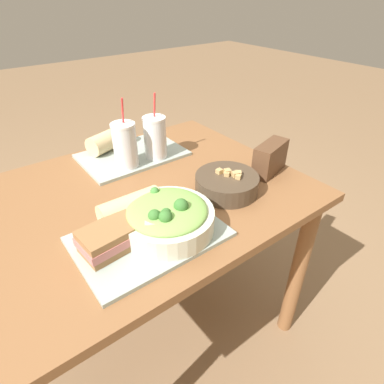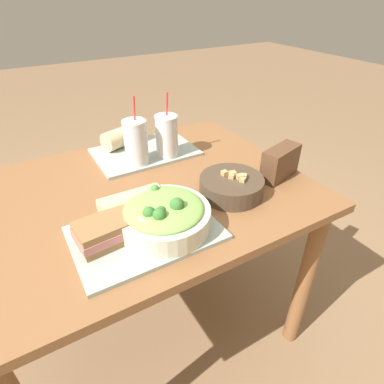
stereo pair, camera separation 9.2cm
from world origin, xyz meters
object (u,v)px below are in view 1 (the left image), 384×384
Objects in this scene: baguette_near at (132,207)px; drink_cup_red at (155,139)px; drink_cup_dark at (125,147)px; chip_bag at (270,158)px; salad_bowl at (167,217)px; sandwich_near at (111,238)px; soup_bowl at (227,183)px; baguette_far at (108,140)px.

drink_cup_red reaches higher than baguette_near.
chip_bag is at bearing -39.70° from drink_cup_dark.
baguette_near is 0.72× the size of drink_cup_red.
drink_cup_dark is at bearing -24.23° from baguette_near.
salad_bowl reaches higher than sandwich_near.
chip_bag is (0.21, 0.00, 0.02)m from soup_bowl.
baguette_near is at bearing 31.39° from sandwich_near.
sandwich_near is 0.66× the size of drink_cup_red.
drink_cup_red is at bearing 62.35° from salad_bowl.
baguette_near is at bearing -131.75° from drink_cup_red.
baguette_near is (-0.06, 0.10, -0.00)m from salad_bowl.
salad_bowl is 0.16m from sandwich_near.
drink_cup_dark is at bearing 125.32° from chip_bag.
drink_cup_dark is (0.08, 0.39, 0.04)m from salad_bowl.
salad_bowl is 1.03× the size of drink_cup_red.
drink_cup_dark is 0.52m from chip_bag.
salad_bowl is 1.23× the size of soup_bowl.
baguette_far is at bearing 112.79° from chip_bag.
baguette_far is (0.14, 0.47, 0.00)m from baguette_near.
drink_cup_dark is (0.14, 0.29, 0.04)m from baguette_near.
soup_bowl is 1.13× the size of baguette_far.
baguette_near is 0.54m from chip_bag.
drink_cup_dark is 0.13m from drink_cup_red.
baguette_near is 0.33m from drink_cup_dark.
drink_cup_dark is at bearing 158.33° from baguette_far.
drink_cup_dark is 1.54× the size of chip_bag.
baguette_near reaches higher than sandwich_near.
chip_bag is (0.48, 0.06, 0.00)m from salad_bowl.
sandwich_near is (-0.42, -0.03, 0.01)m from soup_bowl.
soup_bowl is at bearing -1.41° from sandwich_near.
salad_bowl is at bearing -101.63° from drink_cup_dark.
baguette_near is at bearing 143.88° from baguette_far.
chip_bag reaches higher than baguette_near.
baguette_far is 0.73× the size of drink_cup_dark.
soup_bowl is 0.21m from chip_bag.
sandwich_near is 0.91× the size of baguette_near.
baguette_near is 0.71× the size of drink_cup_dark.
salad_bowl is at bearing -117.65° from drink_cup_red.
baguette_far is 0.21m from drink_cup_red.
drink_cup_red is (0.36, 0.37, 0.04)m from sandwich_near.
salad_bowl is at bearing -168.10° from soup_bowl.
drink_cup_dark is at bearing 78.37° from salad_bowl.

